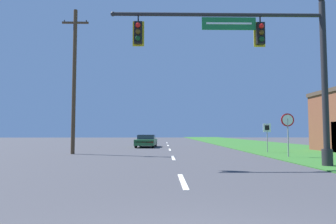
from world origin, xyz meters
TOP-DOWN VIEW (x-y plane):
  - grass_verge_right at (10.50, 30.00)m, footprint 10.00×110.00m
  - road_center_line at (0.00, 22.00)m, footprint 0.16×34.80m
  - signal_mast at (4.05, 9.69)m, footprint 9.48×0.47m
  - car_ahead at (-2.18, 26.42)m, footprint 2.03×4.71m
  - stop_sign at (6.64, 14.21)m, footprint 0.76×0.07m
  - route_sign_post at (6.80, 18.09)m, footprint 0.55×0.06m
  - utility_pole_near at (-6.61, 17.25)m, footprint 1.80×0.26m

SIDE VIEW (x-z plane):
  - road_center_line at x=0.00m, z-range 0.00..0.01m
  - grass_verge_right at x=10.50m, z-range 0.00..0.04m
  - car_ahead at x=-2.18m, z-range 0.01..1.20m
  - route_sign_post at x=6.80m, z-range 0.51..2.54m
  - stop_sign at x=6.64m, z-range 0.61..3.12m
  - signal_mast at x=4.05m, z-range 0.82..8.22m
  - utility_pole_near at x=-6.61m, z-range 0.16..10.04m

